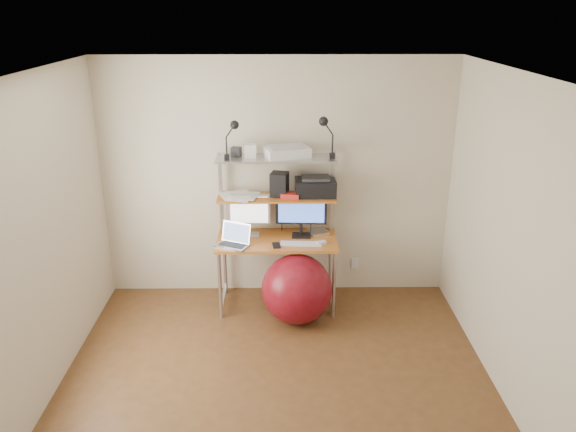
# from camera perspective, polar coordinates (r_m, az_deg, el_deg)

# --- Properties ---
(room) EXTENTS (3.60, 3.60, 3.60)m
(room) POSITION_cam_1_polar(r_m,az_deg,el_deg) (4.11, -1.29, -3.66)
(room) COLOR brown
(room) RESTS_ON ground
(computer_desk) EXTENTS (1.20, 0.60, 1.57)m
(computer_desk) POSITION_cam_1_polar(r_m,az_deg,el_deg) (5.61, -1.14, -0.08)
(computer_desk) COLOR #C17325
(computer_desk) RESTS_ON ground
(desktop) EXTENTS (1.20, 0.60, 0.00)m
(desktop) POSITION_cam_1_polar(r_m,az_deg,el_deg) (5.63, -1.13, -2.36)
(desktop) COLOR #C17325
(desktop) RESTS_ON computer_desk
(mid_shelf) EXTENTS (1.18, 0.34, 0.00)m
(mid_shelf) POSITION_cam_1_polar(r_m,az_deg,el_deg) (5.61, -1.15, 2.03)
(mid_shelf) COLOR #C17325
(mid_shelf) RESTS_ON computer_desk
(top_shelf) EXTENTS (1.18, 0.34, 0.00)m
(top_shelf) POSITION_cam_1_polar(r_m,az_deg,el_deg) (5.49, -1.18, 5.98)
(top_shelf) COLOR #AFAEB3
(top_shelf) RESTS_ON computer_desk
(floor) EXTENTS (3.60, 3.60, 0.00)m
(floor) POSITION_cam_1_polar(r_m,az_deg,el_deg) (4.76, -1.17, -17.50)
(floor) COLOR brown
(floor) RESTS_ON ground
(wall_outlet) EXTENTS (0.08, 0.01, 0.12)m
(wall_outlet) POSITION_cam_1_polar(r_m,az_deg,el_deg) (6.18, 6.85, -4.81)
(wall_outlet) COLOR silver
(wall_outlet) RESTS_ON room
(monitor_silver) EXTENTS (0.42, 0.15, 0.47)m
(monitor_silver) POSITION_cam_1_polar(r_m,az_deg,el_deg) (5.66, -3.95, 0.39)
(monitor_silver) COLOR #AFAEB3
(monitor_silver) RESTS_ON desktop
(monitor_black) EXTENTS (0.51, 0.15, 0.51)m
(monitor_black) POSITION_cam_1_polar(r_m,az_deg,el_deg) (5.63, 1.36, 0.43)
(monitor_black) COLOR black
(monitor_black) RESTS_ON desktop
(laptop) EXTENTS (0.38, 0.35, 0.27)m
(laptop) POSITION_cam_1_polar(r_m,az_deg,el_deg) (5.52, -5.46, -2.47)
(laptop) COLOR #B5B5BA
(laptop) RESTS_ON desktop
(keyboard) EXTENTS (0.41, 0.14, 0.01)m
(keyboard) POSITION_cam_1_polar(r_m,az_deg,el_deg) (5.51, 1.32, -2.82)
(keyboard) COLOR silver
(keyboard) RESTS_ON desktop
(mouse) EXTENTS (0.11, 0.08, 0.03)m
(mouse) POSITION_cam_1_polar(r_m,az_deg,el_deg) (5.53, 3.39, -2.72)
(mouse) COLOR silver
(mouse) RESTS_ON desktop
(mac_mini) EXTENTS (0.23, 0.23, 0.04)m
(mac_mini) POSITION_cam_1_polar(r_m,az_deg,el_deg) (5.77, 3.06, -1.64)
(mac_mini) COLOR #B5B5BA
(mac_mini) RESTS_ON desktop
(phone) EXTENTS (0.09, 0.14, 0.01)m
(phone) POSITION_cam_1_polar(r_m,az_deg,el_deg) (5.48, -1.19, -3.00)
(phone) COLOR black
(phone) RESTS_ON desktop
(printer) EXTENTS (0.41, 0.28, 0.19)m
(printer) POSITION_cam_1_polar(r_m,az_deg,el_deg) (5.62, 2.80, 3.00)
(printer) COLOR black
(printer) RESTS_ON mid_shelf
(nas_cube) EXTENTS (0.20, 0.20, 0.24)m
(nas_cube) POSITION_cam_1_polar(r_m,az_deg,el_deg) (5.58, -0.88, 3.24)
(nas_cube) COLOR black
(nas_cube) RESTS_ON mid_shelf
(red_box) EXTENTS (0.20, 0.15, 0.05)m
(red_box) POSITION_cam_1_polar(r_m,az_deg,el_deg) (5.55, 0.26, 2.10)
(red_box) COLOR red
(red_box) RESTS_ON mid_shelf
(scanner) EXTENTS (0.48, 0.39, 0.11)m
(scanner) POSITION_cam_1_polar(r_m,az_deg,el_deg) (5.50, -0.13, 6.57)
(scanner) COLOR silver
(scanner) RESTS_ON top_shelf
(box_white) EXTENTS (0.11, 0.10, 0.13)m
(box_white) POSITION_cam_1_polar(r_m,az_deg,el_deg) (5.48, -3.84, 6.62)
(box_white) COLOR silver
(box_white) RESTS_ON top_shelf
(box_grey) EXTENTS (0.11, 0.11, 0.09)m
(box_grey) POSITION_cam_1_polar(r_m,az_deg,el_deg) (5.55, -5.30, 6.52)
(box_grey) COLOR #2C2C2E
(box_grey) RESTS_ON top_shelf
(clip_lamp_left) EXTENTS (0.15, 0.08, 0.38)m
(clip_lamp_left) POSITION_cam_1_polar(r_m,az_deg,el_deg) (5.38, -5.62, 8.57)
(clip_lamp_left) COLOR black
(clip_lamp_left) RESTS_ON top_shelf
(clip_lamp_right) EXTENTS (0.16, 0.09, 0.41)m
(clip_lamp_right) POSITION_cam_1_polar(r_m,az_deg,el_deg) (5.40, 3.82, 8.90)
(clip_lamp_right) COLOR black
(clip_lamp_right) RESTS_ON top_shelf
(exercise_ball) EXTENTS (0.69, 0.69, 0.69)m
(exercise_ball) POSITION_cam_1_polar(r_m,az_deg,el_deg) (5.51, 0.90, -7.44)
(exercise_ball) COLOR maroon
(exercise_ball) RESTS_ON floor
(paper_stack) EXTENTS (0.44, 0.40, 0.02)m
(paper_stack) POSITION_cam_1_polar(r_m,az_deg,el_deg) (5.61, -4.91, 2.06)
(paper_stack) COLOR white
(paper_stack) RESTS_ON mid_shelf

